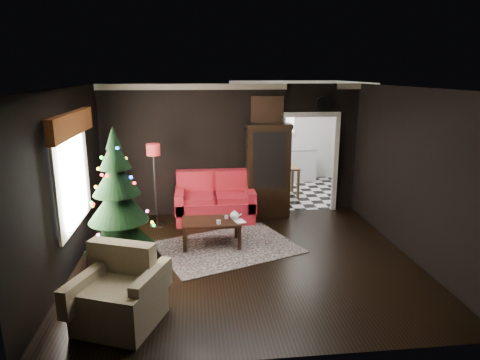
{
  "coord_description": "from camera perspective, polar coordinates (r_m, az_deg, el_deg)",
  "views": [
    {
      "loc": [
        -0.8,
        -6.43,
        3.03
      ],
      "look_at": [
        0.0,
        0.9,
        1.15
      ],
      "focal_mm": 31.76,
      "sensor_mm": 36.0,
      "label": 1
    }
  ],
  "objects": [
    {
      "name": "valance",
      "position": [
        6.92,
        -21.68,
        6.99
      ],
      "size": [
        0.12,
        2.1,
        0.35
      ],
      "primitive_type": "cube",
      "color": "brown",
      "rests_on": "wall_left"
    },
    {
      "name": "wall_front",
      "position": [
        4.33,
        4.96,
        -7.87
      ],
      "size": [
        5.5,
        0.0,
        5.5
      ],
      "primitive_type": "plane",
      "rotation": [
        -1.57,
        0.0,
        0.0
      ],
      "color": "black",
      "rests_on": "ground"
    },
    {
      "name": "painting",
      "position": [
        9.06,
        3.69,
        9.33
      ],
      "size": [
        0.62,
        0.05,
        0.52
      ],
      "primitive_type": "cube",
      "color": "#B77042",
      "rests_on": "wall_back"
    },
    {
      "name": "armchair",
      "position": [
        5.53,
        -15.93,
        -14.0
      ],
      "size": [
        1.21,
        1.21,
        0.96
      ],
      "primitive_type": null,
      "rotation": [
        0.0,
        0.0,
        -0.38
      ],
      "color": "tan",
      "rests_on": "ground"
    },
    {
      "name": "wall_left",
      "position": [
        6.91,
        -22.4,
        -0.44
      ],
      "size": [
        0.0,
        5.5,
        5.5
      ],
      "primitive_type": "plane",
      "rotation": [
        1.57,
        0.0,
        1.57
      ],
      "color": "black",
      "rests_on": "ground"
    },
    {
      "name": "kitchen_floor",
      "position": [
        11.15,
        6.97,
        -1.57
      ],
      "size": [
        3.0,
        3.0,
        0.0
      ],
      "primitive_type": "plane",
      "color": "white",
      "rests_on": "ground"
    },
    {
      "name": "christmas_tree",
      "position": [
        7.11,
        -16.12,
        -2.46
      ],
      "size": [
        1.51,
        1.51,
        2.21
      ],
      "primitive_type": null,
      "rotation": [
        0.0,
        0.0,
        -0.39
      ],
      "color": "black",
      "rests_on": "ground"
    },
    {
      "name": "cup_b",
      "position": [
        7.39,
        -2.89,
        -5.66
      ],
      "size": [
        0.08,
        0.08,
        0.07
      ],
      "primitive_type": "cylinder",
      "rotation": [
        0.0,
        0.0,
        0.06
      ],
      "color": "silver",
      "rests_on": "coffee_table"
    },
    {
      "name": "rug",
      "position": [
        7.65,
        -1.63,
        -9.0
      ],
      "size": [
        2.77,
        2.4,
        0.01
      ],
      "primitive_type": "cube",
      "rotation": [
        0.0,
        0.0,
        0.37
      ],
      "color": "#33232C",
      "rests_on": "ground"
    },
    {
      "name": "cup_a",
      "position": [
        7.66,
        -1.85,
        -4.99
      ],
      "size": [
        0.07,
        0.07,
        0.06
      ],
      "primitive_type": "cylinder",
      "rotation": [
        0.0,
        0.0,
        0.07
      ],
      "color": "silver",
      "rests_on": "coffee_table"
    },
    {
      "name": "curio_cabinet",
      "position": [
        9.08,
        3.76,
        1.03
      ],
      "size": [
        0.9,
        0.45,
        1.9
      ],
      "primitive_type": null,
      "color": "black",
      "rests_on": "ground"
    },
    {
      "name": "wall_right",
      "position": [
        7.53,
        22.1,
        0.73
      ],
      "size": [
        0.0,
        5.5,
        5.5
      ],
      "primitive_type": "plane",
      "rotation": [
        1.57,
        0.0,
        -1.57
      ],
      "color": "black",
      "rests_on": "ground"
    },
    {
      "name": "kitchen_table",
      "position": [
        10.7,
        5.82,
        -0.13
      ],
      "size": [
        0.7,
        0.7,
        0.75
      ],
      "primitive_type": null,
      "color": "#55331C",
      "rests_on": "ground"
    },
    {
      "name": "left_window",
      "position": [
        7.08,
        -21.7,
        0.37
      ],
      "size": [
        0.05,
        1.6,
        1.4
      ],
      "primitive_type": "cube",
      "color": "white",
      "rests_on": "wall_left"
    },
    {
      "name": "loveseat",
      "position": [
        8.86,
        -3.39,
        -2.32
      ],
      "size": [
        1.7,
        0.9,
        1.0
      ],
      "primitive_type": null,
      "color": "maroon",
      "rests_on": "ground"
    },
    {
      "name": "teapot",
      "position": [
        7.54,
        -0.75,
        -4.81
      ],
      "size": [
        0.19,
        0.19,
        0.17
      ],
      "primitive_type": null,
      "rotation": [
        0.0,
        0.0,
        0.04
      ],
      "color": "white",
      "rests_on": "coffee_table"
    },
    {
      "name": "ceiling",
      "position": [
        6.49,
        0.89,
        12.26
      ],
      "size": [
        5.5,
        5.5,
        0.0
      ],
      "primitive_type": "plane",
      "rotation": [
        3.14,
        0.0,
        0.0
      ],
      "color": "white",
      "rests_on": "ground"
    },
    {
      "name": "kitchen_window",
      "position": [
        12.22,
        5.66,
        7.99
      ],
      "size": [
        0.7,
        0.06,
        0.7
      ],
      "primitive_type": "cube",
      "color": "white",
      "rests_on": "ground"
    },
    {
      "name": "wall_clock",
      "position": [
        9.32,
        11.11,
        10.04
      ],
      "size": [
        0.32,
        0.32,
        0.06
      ],
      "primitive_type": "cylinder",
      "color": "white",
      "rests_on": "wall_back"
    },
    {
      "name": "doorway",
      "position": [
        9.49,
        9.2,
        2.07
      ],
      "size": [
        1.1,
        0.1,
        2.1
      ],
      "primitive_type": null,
      "color": "beige",
      "rests_on": "ground"
    },
    {
      "name": "book",
      "position": [
        7.42,
        -0.66,
        -4.89
      ],
      "size": [
        0.17,
        0.07,
        0.23
      ],
      "primitive_type": "imported",
      "rotation": [
        0.0,
        0.0,
        0.32
      ],
      "color": "#A77B5B",
      "rests_on": "coffee_table"
    },
    {
      "name": "floor",
      "position": [
        7.16,
        0.8,
        -10.76
      ],
      "size": [
        5.5,
        5.5,
        0.0
      ],
      "primitive_type": "plane",
      "color": "black",
      "rests_on": "ground"
    },
    {
      "name": "kitchen_counter",
      "position": [
        12.18,
        5.76,
        2.0
      ],
      "size": [
        1.8,
        0.6,
        0.9
      ],
      "primitive_type": "cube",
      "color": "silver",
      "rests_on": "ground"
    },
    {
      "name": "floor_lamp",
      "position": [
        8.6,
        -11.34,
        -0.81
      ],
      "size": [
        0.35,
        0.35,
        1.7
      ],
      "primitive_type": null,
      "rotation": [
        0.0,
        0.0,
        0.25
      ],
      "color": "black",
      "rests_on": "ground"
    },
    {
      "name": "coffee_table",
      "position": [
        7.66,
        -3.85,
        -7.06
      ],
      "size": [
        1.03,
        0.63,
        0.46
      ],
      "primitive_type": null,
      "rotation": [
        0.0,
        0.0,
        -0.01
      ],
      "color": "black",
      "rests_on": "rug"
    },
    {
      "name": "wall_back",
      "position": [
        9.12,
        -1.1,
        4.0
      ],
      "size": [
        5.5,
        0.0,
        5.5
      ],
      "primitive_type": "plane",
      "rotation": [
        1.57,
        0.0,
        0.0
      ],
      "color": "black",
      "rests_on": "ground"
    }
  ]
}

